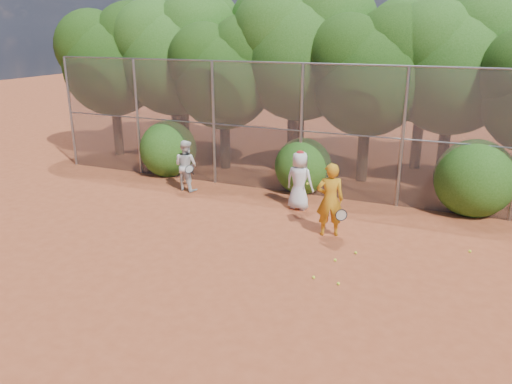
% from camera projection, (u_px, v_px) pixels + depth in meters
% --- Properties ---
extents(ground, '(80.00, 80.00, 0.00)m').
position_uv_depth(ground, '(253.00, 284.00, 10.17)').
color(ground, '#9C4223').
rests_on(ground, ground).
extents(fence_back, '(20.05, 0.09, 4.03)m').
position_uv_depth(fence_back, '(329.00, 131.00, 14.82)').
color(fence_back, gray).
rests_on(fence_back, ground).
extents(tree_0, '(4.38, 3.81, 6.00)m').
position_uv_depth(tree_0, '(113.00, 56.00, 19.49)').
color(tree_0, black).
rests_on(tree_0, ground).
extents(tree_1, '(4.64, 4.03, 6.35)m').
position_uv_depth(tree_1, '(175.00, 51.00, 18.92)').
color(tree_1, black).
rests_on(tree_1, ground).
extents(tree_2, '(3.99, 3.47, 5.47)m').
position_uv_depth(tree_2, '(225.00, 70.00, 17.56)').
color(tree_2, black).
rests_on(tree_2, ground).
extents(tree_3, '(4.89, 4.26, 6.70)m').
position_uv_depth(tree_3, '(303.00, 46.00, 17.25)').
color(tree_3, black).
rests_on(tree_3, ground).
extents(tree_4, '(4.19, 3.64, 5.73)m').
position_uv_depth(tree_4, '(371.00, 68.00, 15.99)').
color(tree_4, black).
rests_on(tree_4, ground).
extents(tree_5, '(4.51, 3.92, 6.17)m').
position_uv_depth(tree_5, '(456.00, 59.00, 15.67)').
color(tree_5, black).
rests_on(tree_5, ground).
extents(tree_9, '(4.83, 4.20, 6.62)m').
position_uv_depth(tree_9, '(183.00, 44.00, 21.25)').
color(tree_9, black).
rests_on(tree_9, ground).
extents(tree_10, '(5.15, 4.48, 7.06)m').
position_uv_depth(tree_10, '(296.00, 37.00, 19.47)').
color(tree_10, black).
rests_on(tree_10, ground).
extents(tree_11, '(4.64, 4.03, 6.35)m').
position_uv_depth(tree_11, '(428.00, 53.00, 17.40)').
color(tree_11, black).
rests_on(tree_11, ground).
extents(bush_0, '(2.00, 2.00, 2.00)m').
position_uv_depth(bush_0, '(168.00, 146.00, 17.60)').
color(bush_0, '#224F13').
rests_on(bush_0, ground).
extents(bush_1, '(1.80, 1.80, 1.80)m').
position_uv_depth(bush_1, '(303.00, 164.00, 15.77)').
color(bush_1, '#224F13').
rests_on(bush_1, ground).
extents(bush_2, '(2.20, 2.20, 2.20)m').
position_uv_depth(bush_2, '(475.00, 175.00, 13.84)').
color(bush_2, '#224F13').
rests_on(bush_2, ground).
extents(player_yellow, '(0.89, 0.67, 1.87)m').
position_uv_depth(player_yellow, '(330.00, 200.00, 12.33)').
color(player_yellow, '#C78417').
rests_on(player_yellow, ground).
extents(player_teen, '(0.90, 0.65, 1.72)m').
position_uv_depth(player_teen, '(299.00, 180.00, 14.19)').
color(player_teen, silver).
rests_on(player_teen, ground).
extents(player_white, '(0.89, 0.78, 1.63)m').
position_uv_depth(player_white, '(186.00, 165.00, 15.87)').
color(player_white, silver).
rests_on(player_white, ground).
extents(ball_0, '(0.07, 0.07, 0.07)m').
position_uv_depth(ball_0, '(335.00, 260.00, 11.16)').
color(ball_0, '#D4EF2B').
rests_on(ball_0, ground).
extents(ball_1, '(0.07, 0.07, 0.07)m').
position_uv_depth(ball_1, '(356.00, 253.00, 11.53)').
color(ball_1, '#D4EF2B').
rests_on(ball_1, ground).
extents(ball_2, '(0.07, 0.07, 0.07)m').
position_uv_depth(ball_2, '(338.00, 284.00, 10.13)').
color(ball_2, '#D4EF2B').
rests_on(ball_2, ground).
extents(ball_4, '(0.07, 0.07, 0.07)m').
position_uv_depth(ball_4, '(314.00, 277.00, 10.38)').
color(ball_4, '#D4EF2B').
rests_on(ball_4, ground).
extents(ball_5, '(0.07, 0.07, 0.07)m').
position_uv_depth(ball_5, '(470.00, 251.00, 11.60)').
color(ball_5, '#D4EF2B').
rests_on(ball_5, ground).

